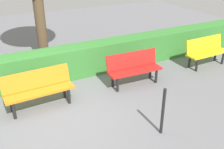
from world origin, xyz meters
name	(u,v)px	position (x,y,z in m)	size (l,w,h in m)	color
ground_plane	(54,116)	(0.00, 0.00, 0.00)	(20.27, 20.27, 0.00)	slate
bench_yellow	(206,50)	(-4.95, -0.56, 0.48)	(1.43, 0.51, 0.86)	yellow
bench_red	(134,67)	(-2.33, -0.52, 0.48)	(1.48, 0.52, 0.86)	red
bench_orange	(38,88)	(0.16, -0.54, 0.48)	(1.57, 0.54, 0.86)	orange
hedge_row	(76,61)	(-1.17, -1.70, 0.43)	(16.27, 0.62, 0.86)	#387F33
railing_post_mid	(163,112)	(-1.73, 1.54, 0.50)	(0.06, 0.06, 1.00)	black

